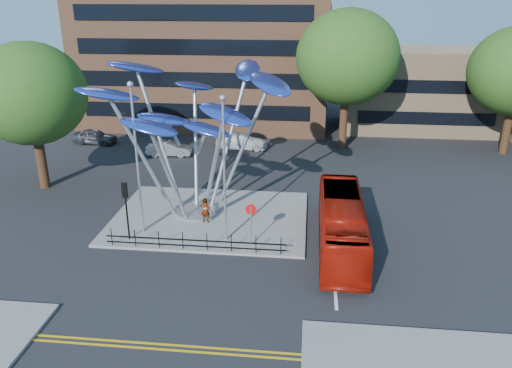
# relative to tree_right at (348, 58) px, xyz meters

# --- Properties ---
(ground) EXTENTS (120.00, 120.00, 0.00)m
(ground) POSITION_rel_tree_right_xyz_m (-8.00, -22.00, -8.04)
(ground) COLOR black
(ground) RESTS_ON ground
(traffic_island) EXTENTS (12.00, 9.00, 0.15)m
(traffic_island) POSITION_rel_tree_right_xyz_m (-9.00, -16.00, -7.96)
(traffic_island) COLOR slate
(traffic_island) RESTS_ON ground
(double_yellow_near) EXTENTS (40.00, 0.12, 0.01)m
(double_yellow_near) POSITION_rel_tree_right_xyz_m (-8.00, -28.00, -8.03)
(double_yellow_near) COLOR gold
(double_yellow_near) RESTS_ON ground
(double_yellow_far) EXTENTS (40.00, 0.12, 0.01)m
(double_yellow_far) POSITION_rel_tree_right_xyz_m (-8.00, -28.30, -8.03)
(double_yellow_far) COLOR gold
(double_yellow_far) RESTS_ON ground
(low_building_near) EXTENTS (15.00, 8.00, 8.00)m
(low_building_near) POSITION_rel_tree_right_xyz_m (8.00, 8.00, -4.04)
(low_building_near) COLOR tan
(low_building_near) RESTS_ON ground
(tree_right) EXTENTS (8.80, 8.80, 12.11)m
(tree_right) POSITION_rel_tree_right_xyz_m (0.00, 0.00, 0.00)
(tree_right) COLOR black
(tree_right) RESTS_ON ground
(tree_left) EXTENTS (7.60, 7.60, 10.32)m
(tree_left) POSITION_rel_tree_right_xyz_m (-22.00, -12.00, -1.24)
(tree_left) COLOR black
(tree_left) RESTS_ON ground
(leaf_sculpture) EXTENTS (12.72, 9.54, 9.51)m
(leaf_sculpture) POSITION_rel_tree_right_xyz_m (-10.07, -15.32, -1.16)
(leaf_sculpture) COLOR #9EA0A5
(leaf_sculpture) RESTS_ON traffic_island
(street_lamp_left) EXTENTS (0.36, 0.36, 8.80)m
(street_lamp_left) POSITION_rel_tree_right_xyz_m (-12.50, -18.50, -2.68)
(street_lamp_left) COLOR #9EA0A5
(street_lamp_left) RESTS_ON traffic_island
(street_lamp_right) EXTENTS (0.36, 0.36, 8.30)m
(street_lamp_right) POSITION_rel_tree_right_xyz_m (-7.50, -19.00, -2.94)
(street_lamp_right) COLOR #9EA0A5
(street_lamp_right) RESTS_ON traffic_island
(traffic_light_island) EXTENTS (0.28, 0.18, 3.42)m
(traffic_light_island) POSITION_rel_tree_right_xyz_m (-13.00, -19.50, -5.42)
(traffic_light_island) COLOR black
(traffic_light_island) RESTS_ON traffic_island
(no_entry_sign_island) EXTENTS (0.60, 0.10, 2.45)m
(no_entry_sign_island) POSITION_rel_tree_right_xyz_m (-6.00, -19.48, -6.22)
(no_entry_sign_island) COLOR #9EA0A5
(no_entry_sign_island) RESTS_ON traffic_island
(pedestrian_railing_front) EXTENTS (10.00, 0.06, 1.00)m
(pedestrian_railing_front) POSITION_rel_tree_right_xyz_m (-9.00, -20.30, -7.48)
(pedestrian_railing_front) COLOR black
(pedestrian_railing_front) RESTS_ON traffic_island
(red_bus) EXTENTS (2.42, 10.07, 2.80)m
(red_bus) POSITION_rel_tree_right_xyz_m (-1.06, -18.88, -6.64)
(red_bus) COLOR #A01307
(red_bus) RESTS_ON ground
(pedestrian) EXTENTS (0.60, 0.42, 1.59)m
(pedestrian) POSITION_rel_tree_right_xyz_m (-9.11, -16.87, -7.09)
(pedestrian) COLOR gray
(pedestrian) RESTS_ON traffic_island
(parked_car_left) EXTENTS (4.17, 1.99, 1.38)m
(parked_car_left) POSITION_rel_tree_right_xyz_m (-22.83, -1.09, -7.35)
(parked_car_left) COLOR #424549
(parked_car_left) RESTS_ON ground
(parked_car_mid) EXTENTS (3.93, 1.61, 1.27)m
(parked_car_mid) POSITION_rel_tree_right_xyz_m (-14.96, -3.87, -7.40)
(parked_car_mid) COLOR #A5A8AD
(parked_car_mid) RESTS_ON ground
(parked_car_right) EXTENTS (4.69, 1.95, 1.36)m
(parked_car_right) POSITION_rel_tree_right_xyz_m (-9.02, -1.07, -7.36)
(parked_car_right) COLOR silver
(parked_car_right) RESTS_ON ground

